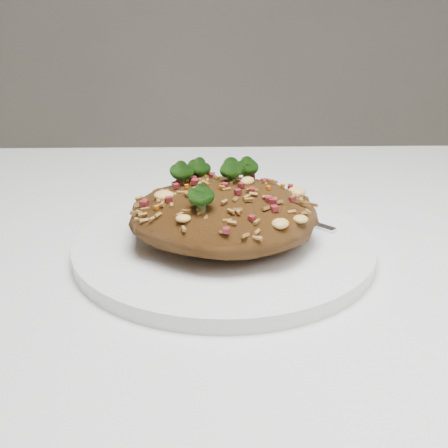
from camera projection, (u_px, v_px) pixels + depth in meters
The scene contains 4 objects.
dining_table at pixel (334, 371), 0.55m from camera, with size 1.20×0.80×0.75m.
plate at pixel (224, 246), 0.56m from camera, with size 0.27×0.27×0.01m, color white.
fried_rice at pixel (224, 206), 0.55m from camera, with size 0.17×0.15×0.07m.
fork at pixel (272, 211), 0.62m from camera, with size 0.13×0.12×0.00m.
Camera 1 is at (-0.11, -0.45, 1.00)m, focal length 50.00 mm.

